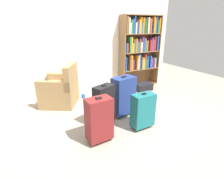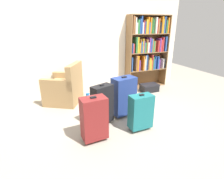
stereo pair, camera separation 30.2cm
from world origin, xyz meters
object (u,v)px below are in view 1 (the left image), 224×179
Objects in this scene: armchair at (61,91)px; suitcase_navy_blue at (123,95)px; mug at (83,96)px; suitcase_black at (104,105)px; suitcase_teal at (143,110)px; bookshelf at (140,46)px; suitcase_dark_red at (99,119)px; storage_box at (143,86)px.

armchair is 1.22× the size of suitcase_navy_blue.
armchair is 8.00× the size of mug.
suitcase_black is (0.46, -1.24, 0.07)m from armchair.
armchair reaches higher than suitcase_teal.
bookshelf is 15.97× the size of mug.
suitcase_black is 0.52m from suitcase_navy_blue.
armchair is (-2.30, -0.32, -0.80)m from bookshelf.
armchair reaches higher than mug.
suitcase_navy_blue is 1.09× the size of suitcase_dark_red.
storage_box is 2.05m from suitcase_black.
mug is 1.39m from suitcase_black.
armchair is 1.32m from suitcase_black.
armchair is 1.43m from suitcase_navy_blue.
storage_box is at bearing 33.34° from suitcase_black.
storage_box is 1.57m from suitcase_navy_blue.
suitcase_navy_blue is at bearing 94.22° from suitcase_teal.
storage_box is 1.92m from suitcase_teal.
suitcase_navy_blue reaches higher than suitcase_black.
bookshelf reaches higher than suitcase_black.
suitcase_dark_red reaches higher than suitcase_teal.
bookshelf is 2.66× the size of suitcase_dark_red.
armchair is at bearing 110.47° from suitcase_black.
bookshelf is 2.44× the size of suitcase_navy_blue.
mug is 1.82m from suitcase_teal.
storage_box is 0.64× the size of suitcase_dark_red.
storage_box reaches higher than mug.
suitcase_dark_red is (-0.75, -0.56, -0.03)m from suitcase_navy_blue.
suitcase_dark_red reaches higher than storage_box.
mug is at bearing 86.76° from suitcase_black.
suitcase_black is 0.66m from suitcase_teal.
suitcase_navy_blue is at bearing -48.19° from armchair.
suitcase_dark_red is at bearing -137.16° from bookshelf.
armchair is 1.50× the size of suitcase_teal.
suitcase_dark_red reaches higher than mug.
storage_box is (2.16, -0.12, -0.21)m from armchair.
suitcase_dark_red is (-0.34, -1.73, 0.33)m from mug.
storage_box is 0.59× the size of suitcase_navy_blue.
suitcase_teal is (0.45, -1.74, 0.29)m from mug.
suitcase_navy_blue is (0.49, 0.17, 0.02)m from suitcase_black.
armchair reaches higher than suitcase_dark_red.
suitcase_teal reaches higher than storage_box.
suitcase_black reaches higher than suitcase_dark_red.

